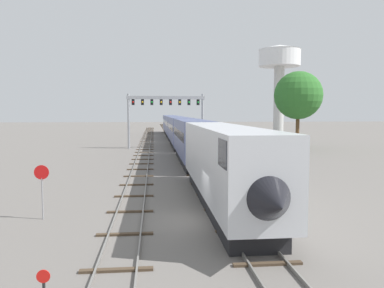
{
  "coord_description": "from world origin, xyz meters",
  "views": [
    {
      "loc": [
        -2.14,
        -19.27,
        5.63
      ],
      "look_at": [
        1.0,
        12.0,
        3.0
      ],
      "focal_mm": 35.65,
      "sensor_mm": 36.0,
      "label": 1
    }
  ],
  "objects_px": {
    "water_tower": "(279,63)",
    "passenger_train": "(179,131)",
    "stop_sign": "(42,184)",
    "signal_gantry": "(166,108)",
    "trackside_tree_left": "(298,95)"
  },
  "relations": [
    {
      "from": "passenger_train",
      "to": "trackside_tree_left",
      "type": "bearing_deg",
      "value": -16.77
    },
    {
      "from": "passenger_train",
      "to": "stop_sign",
      "type": "bearing_deg",
      "value": -103.58
    },
    {
      "from": "passenger_train",
      "to": "trackside_tree_left",
      "type": "height_order",
      "value": "trackside_tree_left"
    },
    {
      "from": "water_tower",
      "to": "stop_sign",
      "type": "distance_m",
      "value": 85.73
    },
    {
      "from": "water_tower",
      "to": "trackside_tree_left",
      "type": "xyz_separation_m",
      "value": [
        -10.06,
        -39.15,
        -9.96
      ]
    },
    {
      "from": "signal_gantry",
      "to": "water_tower",
      "type": "bearing_deg",
      "value": 50.21
    },
    {
      "from": "passenger_train",
      "to": "signal_gantry",
      "type": "bearing_deg",
      "value": -133.81
    },
    {
      "from": "passenger_train",
      "to": "water_tower",
      "type": "distance_m",
      "value": 46.46
    },
    {
      "from": "passenger_train",
      "to": "water_tower",
      "type": "relative_size",
      "value": 4.32
    },
    {
      "from": "stop_sign",
      "to": "trackside_tree_left",
      "type": "bearing_deg",
      "value": 52.36
    },
    {
      "from": "passenger_train",
      "to": "trackside_tree_left",
      "type": "relative_size",
      "value": 8.27
    },
    {
      "from": "signal_gantry",
      "to": "water_tower",
      "type": "distance_m",
      "value": 48.5
    },
    {
      "from": "water_tower",
      "to": "passenger_train",
      "type": "bearing_deg",
      "value": -129.49
    },
    {
      "from": "stop_sign",
      "to": "signal_gantry",
      "type": "bearing_deg",
      "value": 78.77
    },
    {
      "from": "water_tower",
      "to": "trackside_tree_left",
      "type": "distance_m",
      "value": 41.64
    }
  ]
}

